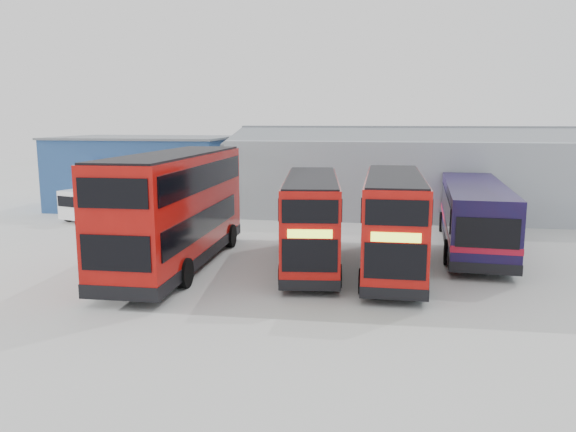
{
  "coord_description": "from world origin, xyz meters",
  "views": [
    {
      "loc": [
        2.92,
        -20.48,
        6.38
      ],
      "look_at": [
        -1.18,
        3.86,
        2.1
      ],
      "focal_mm": 35.0,
      "sensor_mm": 36.0,
      "label": 1
    }
  ],
  "objects_px": {
    "double_decker_centre": "(311,222)",
    "single_decker_blue": "(474,217)",
    "maintenance_shed": "(456,174)",
    "double_decker_left": "(176,211)",
    "panel_van": "(96,202)",
    "office_block": "(147,172)",
    "double_decker_right": "(393,224)"
  },
  "relations": [
    {
      "from": "office_block",
      "to": "panel_van",
      "type": "distance_m",
      "value": 5.62
    },
    {
      "from": "double_decker_left",
      "to": "double_decker_right",
      "type": "xyz_separation_m",
      "value": [
        9.22,
        0.78,
        -0.42
      ]
    },
    {
      "from": "maintenance_shed",
      "to": "double_decker_centre",
      "type": "xyz_separation_m",
      "value": [
        -8.07,
        -16.64,
        -0.64
      ]
    },
    {
      "from": "maintenance_shed",
      "to": "office_block",
      "type": "bearing_deg",
      "value": -174.79
    },
    {
      "from": "office_block",
      "to": "double_decker_right",
      "type": "height_order",
      "value": "office_block"
    },
    {
      "from": "office_block",
      "to": "double_decker_right",
      "type": "xyz_separation_m",
      "value": [
        17.43,
        -14.99,
        -0.53
      ]
    },
    {
      "from": "double_decker_centre",
      "to": "double_decker_right",
      "type": "xyz_separation_m",
      "value": [
        3.5,
        -0.35,
        0.08
      ]
    },
    {
      "from": "maintenance_shed",
      "to": "single_decker_blue",
      "type": "bearing_deg",
      "value": -92.68
    },
    {
      "from": "office_block",
      "to": "maintenance_shed",
      "type": "bearing_deg",
      "value": 5.21
    },
    {
      "from": "double_decker_right",
      "to": "panel_van",
      "type": "xyz_separation_m",
      "value": [
        -18.61,
        9.69,
        -0.92
      ]
    },
    {
      "from": "double_decker_centre",
      "to": "maintenance_shed",
      "type": "bearing_deg",
      "value": 57.55
    },
    {
      "from": "double_decker_left",
      "to": "double_decker_right",
      "type": "distance_m",
      "value": 9.26
    },
    {
      "from": "double_decker_left",
      "to": "panel_van",
      "type": "bearing_deg",
      "value": -48.99
    },
    {
      "from": "maintenance_shed",
      "to": "double_decker_centre",
      "type": "distance_m",
      "value": 18.5
    },
    {
      "from": "panel_van",
      "to": "maintenance_shed",
      "type": "bearing_deg",
      "value": 34.74
    },
    {
      "from": "double_decker_left",
      "to": "maintenance_shed",
      "type": "bearing_deg",
      "value": -128.69
    },
    {
      "from": "double_decker_left",
      "to": "panel_van",
      "type": "relative_size",
      "value": 2.38
    },
    {
      "from": "double_decker_centre",
      "to": "single_decker_blue",
      "type": "distance_m",
      "value": 8.72
    },
    {
      "from": "double_decker_left",
      "to": "double_decker_centre",
      "type": "bearing_deg",
      "value": -169.64
    },
    {
      "from": "single_decker_blue",
      "to": "office_block",
      "type": "bearing_deg",
      "value": -21.56
    },
    {
      "from": "maintenance_shed",
      "to": "double_decker_left",
      "type": "xyz_separation_m",
      "value": [
        -13.79,
        -17.78,
        -0.13
      ]
    },
    {
      "from": "maintenance_shed",
      "to": "double_decker_left",
      "type": "bearing_deg",
      "value": -127.8
    },
    {
      "from": "office_block",
      "to": "double_decker_right",
      "type": "bearing_deg",
      "value": -40.69
    },
    {
      "from": "double_decker_centre",
      "to": "double_decker_right",
      "type": "relative_size",
      "value": 0.98
    },
    {
      "from": "maintenance_shed",
      "to": "panel_van",
      "type": "bearing_deg",
      "value": -162.51
    },
    {
      "from": "single_decker_blue",
      "to": "panel_van",
      "type": "relative_size",
      "value": 2.46
    },
    {
      "from": "maintenance_shed",
      "to": "panel_van",
      "type": "distance_m",
      "value": 24.35
    },
    {
      "from": "office_block",
      "to": "panel_van",
      "type": "height_order",
      "value": "office_block"
    },
    {
      "from": "single_decker_blue",
      "to": "double_decker_right",
      "type": "bearing_deg",
      "value": 54.05
    },
    {
      "from": "single_decker_blue",
      "to": "panel_van",
      "type": "xyz_separation_m",
      "value": [
        -22.61,
        4.89,
        -0.49
      ]
    },
    {
      "from": "office_block",
      "to": "double_decker_left",
      "type": "relative_size",
      "value": 1.04
    },
    {
      "from": "single_decker_blue",
      "to": "panel_van",
      "type": "height_order",
      "value": "single_decker_blue"
    }
  ]
}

